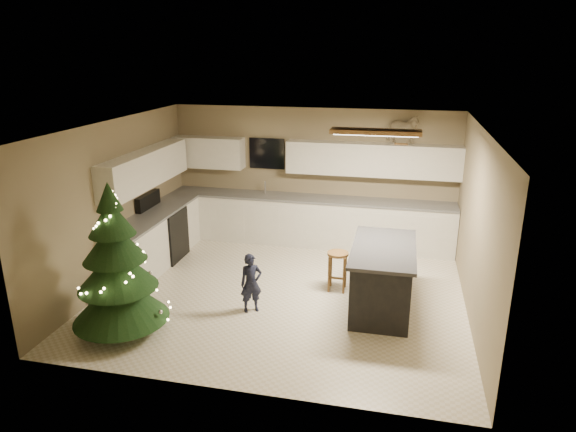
# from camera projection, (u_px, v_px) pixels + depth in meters

# --- Properties ---
(ground_plane) EXTENTS (5.50, 5.50, 0.00)m
(ground_plane) POSITION_uv_depth(u_px,v_px,m) (283.00, 292.00, 8.05)
(ground_plane) COLOR silver
(room_shell) EXTENTS (5.52, 5.02, 2.61)m
(room_shell) POSITION_uv_depth(u_px,v_px,m) (284.00, 184.00, 7.51)
(room_shell) COLOR gray
(room_shell) RESTS_ON ground_plane
(cabinetry) EXTENTS (5.50, 3.20, 2.00)m
(cabinetry) POSITION_uv_depth(u_px,v_px,m) (256.00, 212.00, 9.54)
(cabinetry) COLOR silver
(cabinetry) RESTS_ON ground_plane
(island) EXTENTS (0.90, 1.70, 0.95)m
(island) POSITION_uv_depth(u_px,v_px,m) (382.00, 277.00, 7.45)
(island) COLOR black
(island) RESTS_ON ground_plane
(bar_stool) EXTENTS (0.33, 0.33, 0.63)m
(bar_stool) POSITION_uv_depth(u_px,v_px,m) (338.00, 262.00, 8.00)
(bar_stool) COLOR brown
(bar_stool) RESTS_ON ground_plane
(christmas_tree) EXTENTS (1.30, 1.26, 2.08)m
(christmas_tree) POSITION_uv_depth(u_px,v_px,m) (117.00, 273.00, 6.69)
(christmas_tree) COLOR #3F2816
(christmas_tree) RESTS_ON ground_plane
(toddler) EXTENTS (0.38, 0.35, 0.88)m
(toddler) POSITION_uv_depth(u_px,v_px,m) (251.00, 283.00, 7.35)
(toddler) COLOR black
(toddler) RESTS_ON ground_plane
(rocking_horse) EXTENTS (0.66, 0.40, 0.54)m
(rocking_horse) POSITION_uv_depth(u_px,v_px,m) (402.00, 129.00, 9.16)
(rocking_horse) COLOR brown
(rocking_horse) RESTS_ON cabinetry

